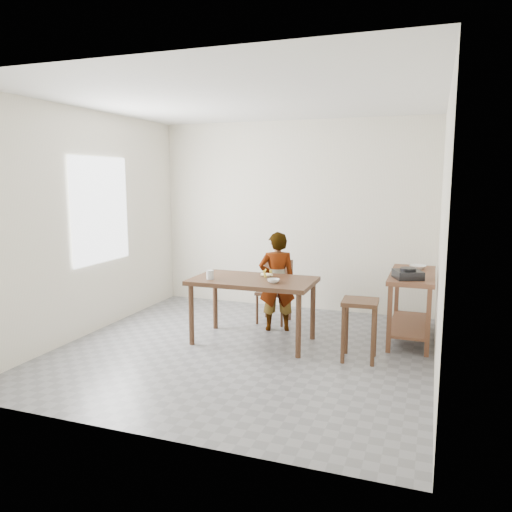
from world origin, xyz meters
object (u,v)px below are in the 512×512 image
(prep_counter, at_px, (411,307))
(dining_table, at_px, (253,310))
(child, at_px, (277,281))
(dining_chair, at_px, (274,292))
(stool, at_px, (359,330))

(prep_counter, bearing_deg, dining_table, -157.85)
(child, bearing_deg, dining_chair, -87.39)
(stool, bearing_deg, child, 147.92)
(dining_chair, distance_m, stool, 1.63)
(dining_table, bearing_deg, dining_chair, 91.29)
(dining_table, distance_m, prep_counter, 1.86)
(stool, bearing_deg, dining_chair, 141.01)
(dining_table, height_order, stool, dining_table)
(prep_counter, distance_m, child, 1.62)
(dining_table, relative_size, prep_counter, 1.17)
(dining_table, xyz_separation_m, prep_counter, (1.72, 0.70, 0.03))
(prep_counter, relative_size, dining_chair, 1.46)
(child, bearing_deg, prep_counter, 164.77)
(prep_counter, bearing_deg, dining_chair, 175.06)
(child, xyz_separation_m, dining_chair, (-0.14, 0.32, -0.21))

